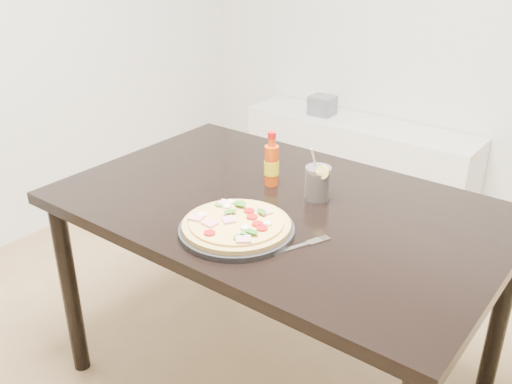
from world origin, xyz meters
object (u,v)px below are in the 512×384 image
Objects in this scene: hot_sauce_bottle at (272,164)px; plate at (237,230)px; cola_cup at (318,184)px; fork at (302,245)px; media_console at (357,161)px; pizza at (236,224)px; dining_table at (278,225)px.

plate is at bearing -70.67° from hot_sauce_bottle.
fork is at bearing -65.53° from cola_cup.
plate reaches higher than fork.
cola_cup reaches higher than media_console.
fork is at bearing -67.31° from media_console.
pizza is 0.34m from cola_cup.
plate reaches higher than dining_table.
cola_cup is 0.96× the size of fork.
plate is 0.35m from hot_sauce_bottle.
dining_table is 1.00× the size of media_console.
hot_sauce_bottle is (-0.11, 0.33, 0.07)m from plate.
plate is 1.86× the size of fork.
hot_sauce_bottle is 0.13× the size of media_console.
hot_sauce_bottle is 1.04× the size of fork.
plate is 0.02m from pizza.
dining_table is 1.70m from media_console.
cola_cup is at bearing 49.19° from dining_table.
cola_cup is at bearing 78.66° from plate.
pizza is 0.22× the size of media_console.
hot_sauce_bottle reaches higher than plate.
pizza is at bearing -86.10° from dining_table.
plate is 1.07× the size of pizza.
plate is 1.94m from media_console.
hot_sauce_bottle is at bearing 109.33° from plate.
fork is (0.21, -0.18, 0.09)m from dining_table.
fork is at bearing -41.22° from dining_table.
pizza reaches higher than dining_table.
media_console is (-0.52, 1.56, -0.42)m from dining_table.
dining_table is 7.79× the size of fork.
cola_cup is (0.08, 0.10, 0.14)m from dining_table.
pizza reaches higher than plate.
plate is 0.24× the size of media_console.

